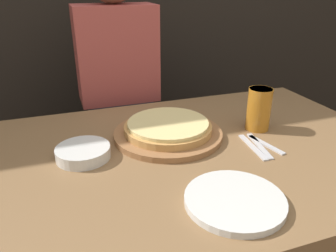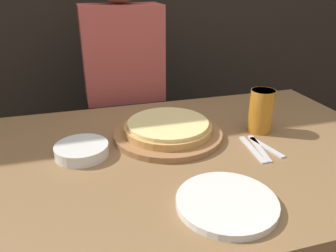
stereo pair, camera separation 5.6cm
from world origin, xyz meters
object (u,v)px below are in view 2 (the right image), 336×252
at_px(side_bowl, 82,150).
at_px(dinner_knife, 259,148).
at_px(pizza_on_board, 168,130).
at_px(dinner_plate, 226,203).
at_px(beer_glass, 261,109).
at_px(diner_person, 126,109).
at_px(spoon, 266,147).
at_px(fork, 252,149).

bearing_deg(side_bowl, dinner_knife, -11.76).
bearing_deg(pizza_on_board, dinner_plate, -85.94).
relative_size(beer_glass, dinner_plate, 0.62).
bearing_deg(diner_person, beer_glass, -54.23).
distance_m(spoon, diner_person, 0.76).
bearing_deg(dinner_knife, beer_glass, 60.50).
height_order(pizza_on_board, diner_person, diner_person).
relative_size(dinner_knife, spoon, 1.17).
bearing_deg(diner_person, dinner_knife, -64.20).
bearing_deg(beer_glass, pizza_on_board, 172.47).
xyz_separation_m(beer_glass, dinner_knife, (-0.07, -0.12, -0.08)).
bearing_deg(side_bowl, dinner_plate, -47.50).
distance_m(fork, diner_person, 0.74).
distance_m(fork, spoon, 0.05).
height_order(dinner_knife, diner_person, diner_person).
distance_m(dinner_plate, side_bowl, 0.47).
relative_size(pizza_on_board, beer_glass, 2.45).
distance_m(side_bowl, diner_person, 0.61).
xyz_separation_m(side_bowl, dinner_knife, (0.55, -0.11, -0.02)).
bearing_deg(beer_glass, fork, -127.51).
height_order(spoon, diner_person, diner_person).
height_order(beer_glass, side_bowl, beer_glass).
bearing_deg(beer_glass, spoon, -110.01).
distance_m(beer_glass, diner_person, 0.70).
bearing_deg(pizza_on_board, side_bowl, -169.58).
xyz_separation_m(side_bowl, diner_person, (0.22, 0.56, -0.10)).
xyz_separation_m(pizza_on_board, beer_glass, (0.33, -0.04, 0.06)).
relative_size(pizza_on_board, dinner_plate, 1.52).
height_order(beer_glass, diner_person, diner_person).
distance_m(pizza_on_board, dinner_plate, 0.40).
height_order(side_bowl, spoon, side_bowl).
height_order(fork, dinner_knife, same).
bearing_deg(fork, beer_glass, 52.49).
xyz_separation_m(dinner_knife, diner_person, (-0.33, 0.67, -0.08)).
bearing_deg(diner_person, pizza_on_board, -82.21).
xyz_separation_m(pizza_on_board, diner_person, (-0.07, 0.51, -0.11)).
xyz_separation_m(beer_glass, dinner_plate, (-0.30, -0.36, -0.07)).
bearing_deg(spoon, pizza_on_board, 149.27).
distance_m(side_bowl, fork, 0.53).
relative_size(dinner_plate, diner_person, 0.18).
distance_m(beer_glass, dinner_plate, 0.47).
bearing_deg(diner_person, fork, -65.95).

